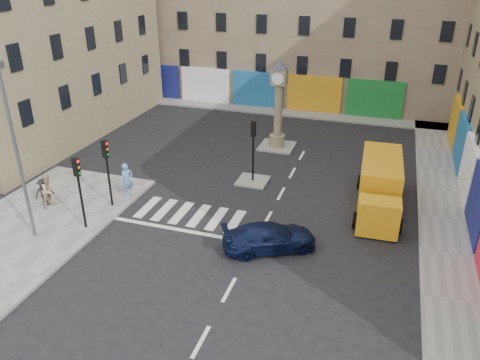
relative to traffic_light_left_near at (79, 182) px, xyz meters
The scene contains 18 objects.
ground 8.71m from the traffic_light_left_near, ahead, with size 120.00×120.00×0.00m, color black.
sidewalk_left 4.31m from the traffic_light_left_near, 140.83° to the right, with size 7.00×16.00×0.15m, color gray.
sidewalk_right 19.79m from the traffic_light_left_near, 29.96° to the left, with size 2.60×30.00×0.15m, color gray.
sidewalk_far 22.56m from the traffic_light_left_near, 78.94° to the left, with size 32.00×2.40×0.15m, color gray.
island_near 10.35m from the traffic_light_left_near, 51.07° to the left, with size 1.80×1.80×0.12m, color gray.
island_far 15.38m from the traffic_light_left_near, 65.46° to the left, with size 2.40×2.40×0.12m, color gray.
building_far 28.74m from the traffic_light_left_near, 81.21° to the left, with size 32.00×10.00×17.00m, color gray.
building_left 16.66m from the traffic_light_left_near, 132.20° to the left, with size 8.00×20.00×15.00m, color #897A59.
traffic_light_left_near is the anchor object (origin of this frame).
traffic_light_left_far 2.40m from the traffic_light_left_near, 90.00° to the left, with size 0.28×0.22×3.70m.
traffic_light_island 10.03m from the traffic_light_left_near, 51.07° to the left, with size 0.28×0.22×3.70m.
lamp_post 3.21m from the traffic_light_left_near, 143.62° to the right, with size 0.50×0.25×8.30m.
clock_pillar 15.19m from the traffic_light_left_near, 65.45° to the left, with size 1.20×1.20×6.10m.
navy_sedan 9.38m from the traffic_light_left_near, ahead, with size 1.76×4.32×1.25m, color black.
yellow_van 15.38m from the traffic_light_left_near, 27.44° to the left, with size 2.55×6.92×2.49m.
pedestrian_blue 3.93m from the traffic_light_left_near, 85.27° to the left, with size 0.71×0.47×1.94m, color #598ECC.
pedestrian_tan 3.67m from the traffic_light_left_near, 156.86° to the left, with size 0.90×0.71×1.86m, color tan.
pedestrian_dark 4.00m from the traffic_light_left_near, 159.22° to the left, with size 1.00×0.58×1.55m, color black.
Camera 1 is at (5.17, -16.34, 12.27)m, focal length 35.00 mm.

